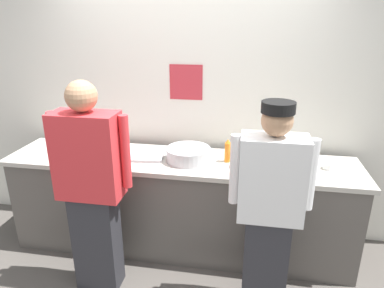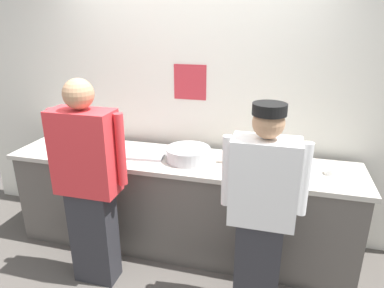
# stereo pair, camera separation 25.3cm
# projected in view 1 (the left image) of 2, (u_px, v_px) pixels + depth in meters

# --- Properties ---
(ground_plane) EXTENTS (9.00, 9.00, 0.00)m
(ground_plane) POSITION_uv_depth(u_px,v_px,m) (173.00, 269.00, 3.05)
(ground_plane) COLOR #514C47
(wall_back) EXTENTS (4.91, 0.11, 2.77)m
(wall_back) POSITION_uv_depth(u_px,v_px,m) (189.00, 96.00, 3.32)
(wall_back) COLOR silver
(wall_back) RESTS_ON ground
(prep_counter) EXTENTS (3.13, 0.66, 0.91)m
(prep_counter) POSITION_uv_depth(u_px,v_px,m) (181.00, 204.00, 3.22)
(prep_counter) COLOR #56514C
(prep_counter) RESTS_ON ground
(chef_near_left) EXTENTS (0.62, 0.24, 1.70)m
(chef_near_left) POSITION_uv_depth(u_px,v_px,m) (91.00, 186.00, 2.59)
(chef_near_left) COLOR #2D2D33
(chef_near_left) RESTS_ON ground
(chef_center) EXTENTS (0.58, 0.24, 1.60)m
(chef_center) POSITION_uv_depth(u_px,v_px,m) (270.00, 206.00, 2.41)
(chef_center) COLOR #2D2D33
(chef_center) RESTS_ON ground
(plate_stack_front) EXTENTS (0.24, 0.24, 0.06)m
(plate_stack_front) POSITION_uv_depth(u_px,v_px,m) (246.00, 164.00, 2.88)
(plate_stack_front) COLOR white
(plate_stack_front) RESTS_ON prep_counter
(mixing_bowl_steel) EXTENTS (0.39, 0.39, 0.12)m
(mixing_bowl_steel) POSITION_uv_depth(u_px,v_px,m) (188.00, 154.00, 3.02)
(mixing_bowl_steel) COLOR #B7BABF
(mixing_bowl_steel) RESTS_ON prep_counter
(sheet_tray) EXTENTS (0.47, 0.38, 0.02)m
(sheet_tray) POSITION_uv_depth(u_px,v_px,m) (141.00, 154.00, 3.15)
(sheet_tray) COLOR #B7BABF
(sheet_tray) RESTS_ON prep_counter
(squeeze_bottle_primary) EXTENTS (0.05, 0.05, 0.21)m
(squeeze_bottle_primary) POSITION_uv_depth(u_px,v_px,m) (228.00, 151.00, 2.98)
(squeeze_bottle_primary) COLOR orange
(squeeze_bottle_primary) RESTS_ON prep_counter
(squeeze_bottle_secondary) EXTENTS (0.06, 0.06, 0.19)m
(squeeze_bottle_secondary) POSITION_uv_depth(u_px,v_px,m) (282.00, 166.00, 2.70)
(squeeze_bottle_secondary) COLOR #E5E066
(squeeze_bottle_secondary) RESTS_ON prep_counter
(squeeze_bottle_spare) EXTENTS (0.05, 0.05, 0.18)m
(squeeze_bottle_spare) POSITION_uv_depth(u_px,v_px,m) (83.00, 150.00, 3.04)
(squeeze_bottle_spare) COLOR red
(squeeze_bottle_spare) RESTS_ON prep_counter
(ramekin_red_sauce) EXTENTS (0.08, 0.08, 0.05)m
(ramekin_red_sauce) POSITION_uv_depth(u_px,v_px,m) (328.00, 166.00, 2.86)
(ramekin_red_sauce) COLOR white
(ramekin_red_sauce) RESTS_ON prep_counter
(ramekin_orange_sauce) EXTENTS (0.09, 0.09, 0.04)m
(ramekin_orange_sauce) POSITION_uv_depth(u_px,v_px,m) (260.00, 155.00, 3.09)
(ramekin_orange_sauce) COLOR white
(ramekin_orange_sauce) RESTS_ON prep_counter
(ramekin_yellow_sauce) EXTENTS (0.09, 0.09, 0.04)m
(ramekin_yellow_sauce) POSITION_uv_depth(u_px,v_px,m) (103.00, 144.00, 3.35)
(ramekin_yellow_sauce) COLOR white
(ramekin_yellow_sauce) RESTS_ON prep_counter
(ramekin_green_sauce) EXTENTS (0.11, 0.11, 0.05)m
(ramekin_green_sauce) POSITION_uv_depth(u_px,v_px,m) (293.00, 167.00, 2.84)
(ramekin_green_sauce) COLOR white
(ramekin_green_sauce) RESTS_ON prep_counter
(deli_cup) EXTENTS (0.09, 0.09, 0.10)m
(deli_cup) POSITION_uv_depth(u_px,v_px,m) (277.00, 162.00, 2.87)
(deli_cup) COLOR white
(deli_cup) RESTS_ON prep_counter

